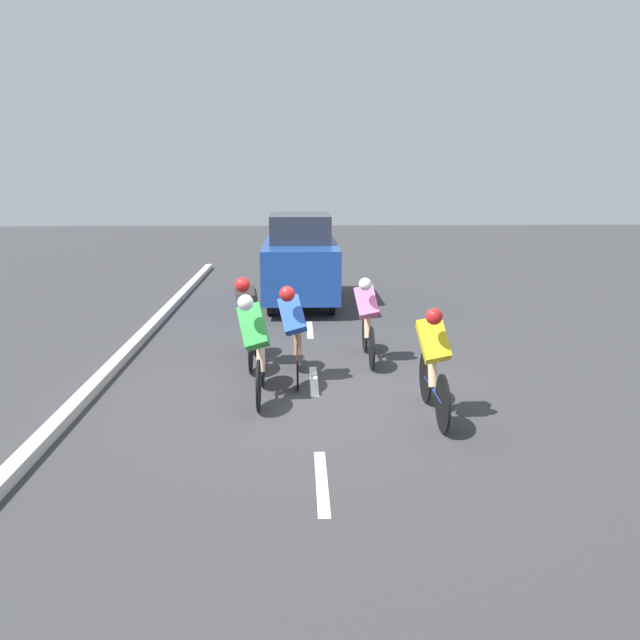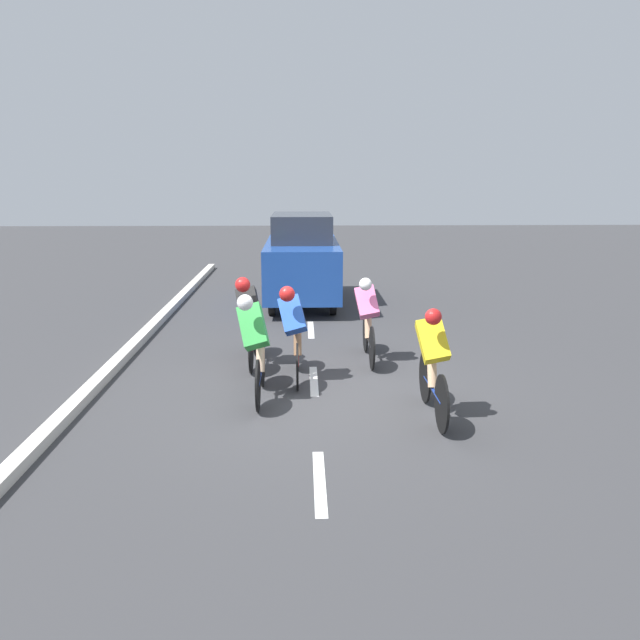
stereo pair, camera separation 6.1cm
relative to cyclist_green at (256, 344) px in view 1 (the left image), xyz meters
The scene contains 11 objects.
ground_plane 1.19m from the cyclist_green, 157.33° to the right, with size 60.00×60.00×0.00m, color #38383A.
lane_stripe_near 2.68m from the cyclist_green, 108.49° to the left, with size 0.12×1.40×0.01m, color white.
lane_stripe_mid 1.37m from the cyclist_green, 136.44° to the right, with size 0.12×1.40×0.01m, color white.
lane_stripe_far 4.13m from the cyclist_green, 101.55° to the right, with size 0.12×1.40×0.01m, color white.
curb 2.61m from the cyclist_green, 17.91° to the right, with size 0.20×23.61×0.14m, color beige.
cyclist_green is the anchor object (origin of this frame).
cyclist_black 1.64m from the cyclist_green, 82.63° to the right, with size 0.44×1.70×1.50m.
cyclist_pink 2.48m from the cyclist_green, 133.98° to the right, with size 0.42×1.75×1.46m.
cyclist_yellow 2.41m from the cyclist_green, 162.12° to the left, with size 0.42×1.77×1.49m.
cyclist_blue 0.96m from the cyclist_green, 122.68° to the right, with size 0.46×1.66×1.50m.
support_car 6.65m from the cyclist_green, 95.55° to the right, with size 1.70×3.92×2.14m.
Camera 1 is at (0.22, 8.58, 3.06)m, focal length 35.00 mm.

